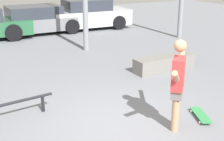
{
  "coord_description": "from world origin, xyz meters",
  "views": [
    {
      "loc": [
        -2.87,
        -4.65,
        2.98
      ],
      "look_at": [
        0.32,
        1.06,
        0.79
      ],
      "focal_mm": 50.0,
      "sensor_mm": 36.0,
      "label": 1
    }
  ],
  "objects_px": {
    "skateboarder": "(178,81)",
    "parked_car_grey": "(37,20)",
    "skateboard": "(201,115)",
    "parked_car_silver": "(89,15)",
    "grind_box": "(164,63)"
  },
  "relations": [
    {
      "from": "skateboarder",
      "to": "parked_car_grey",
      "type": "distance_m",
      "value": 10.23
    },
    {
      "from": "skateboarder",
      "to": "skateboard",
      "type": "distance_m",
      "value": 1.19
    },
    {
      "from": "skateboard",
      "to": "parked_car_grey",
      "type": "xyz_separation_m",
      "value": [
        -0.44,
        10.13,
        0.56
      ]
    },
    {
      "from": "parked_car_grey",
      "to": "parked_car_silver",
      "type": "relative_size",
      "value": 1.07
    },
    {
      "from": "parked_car_silver",
      "to": "grind_box",
      "type": "bearing_deg",
      "value": -93.66
    },
    {
      "from": "parked_car_grey",
      "to": "parked_car_silver",
      "type": "xyz_separation_m",
      "value": [
        2.6,
        -0.16,
        0.08
      ]
    },
    {
      "from": "parked_car_grey",
      "to": "skateboard",
      "type": "bearing_deg",
      "value": -86.66
    },
    {
      "from": "parked_car_grey",
      "to": "skateboarder",
      "type": "bearing_deg",
      "value": -90.96
    },
    {
      "from": "grind_box",
      "to": "parked_car_grey",
      "type": "height_order",
      "value": "parked_car_grey"
    },
    {
      "from": "grind_box",
      "to": "parked_car_silver",
      "type": "bearing_deg",
      "value": 83.1
    },
    {
      "from": "skateboarder",
      "to": "parked_car_silver",
      "type": "height_order",
      "value": "skateboarder"
    },
    {
      "from": "parked_car_silver",
      "to": "skateboarder",
      "type": "bearing_deg",
      "value": -102.96
    },
    {
      "from": "skateboarder",
      "to": "parked_car_silver",
      "type": "xyz_separation_m",
      "value": [
        2.92,
        10.06,
        -0.27
      ]
    },
    {
      "from": "skateboarder",
      "to": "grind_box",
      "type": "height_order",
      "value": "skateboarder"
    },
    {
      "from": "skateboard",
      "to": "grind_box",
      "type": "bearing_deg",
      "value": -0.77
    }
  ]
}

